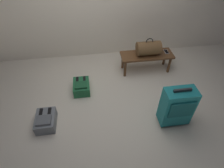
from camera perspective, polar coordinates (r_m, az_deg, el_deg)
ground_plane at (r=3.09m, az=0.05°, el=-6.38°), size 6.60×6.60×0.00m
bench at (r=3.64m, az=10.70°, el=8.34°), size 1.00×0.36×0.38m
duffel_bag_brown at (r=3.55m, az=11.27°, el=10.85°), size 0.44×0.26×0.34m
cell_phone at (r=3.77m, az=16.50°, el=9.62°), size 0.07×0.14×0.01m
suitcase_upright_teal at (r=2.76m, az=19.53°, el=-6.59°), size 0.44×0.26×0.69m
backpack_green at (r=3.30m, az=-9.47°, el=-0.81°), size 0.28×0.38×0.21m
backpack_grey at (r=2.95m, az=-19.90°, el=-10.64°), size 0.28×0.38×0.21m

